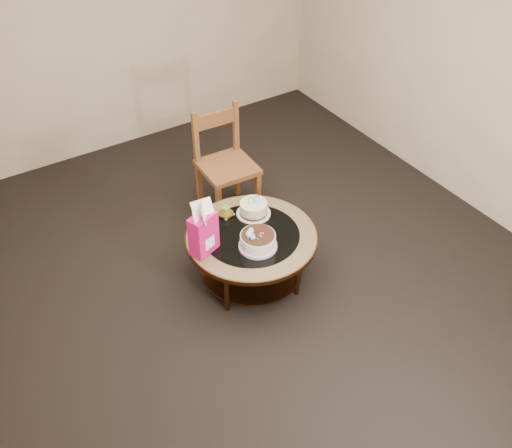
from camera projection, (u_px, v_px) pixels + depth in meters
ground at (252, 276)px, 4.65m from camera, size 5.00×5.00×0.00m
room_walls at (251, 107)px, 3.66m from camera, size 4.52×5.02×2.61m
coffee_table at (252, 242)px, 4.41m from camera, size 1.02×1.02×0.46m
decorated_cake at (258, 241)px, 4.21m from camera, size 0.29×0.29×0.17m
cream_cake at (254, 209)px, 4.51m from camera, size 0.27×0.27×0.17m
gift_bag at (203, 229)px, 4.08m from camera, size 0.24×0.20×0.42m
pillar_candle at (226, 212)px, 4.51m from camera, size 0.12×0.12×0.09m
dining_chair at (225, 164)px, 5.01m from camera, size 0.48×0.48×0.99m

